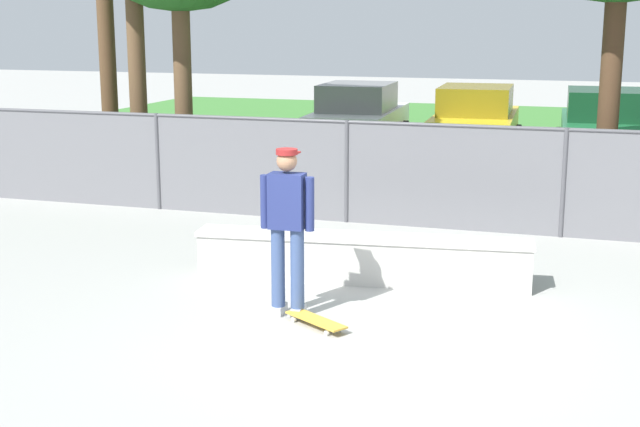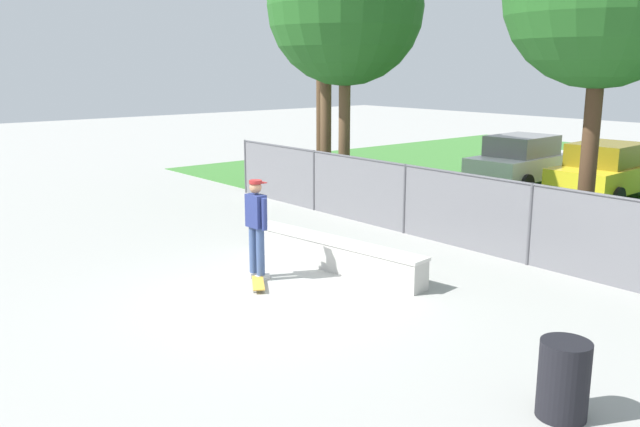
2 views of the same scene
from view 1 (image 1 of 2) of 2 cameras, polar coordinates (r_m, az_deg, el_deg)
name	(u,v)px [view 1 (image 1 of 2)]	position (r m, az deg, el deg)	size (l,w,h in m)	color
ground_plane	(373,332)	(9.30, 3.43, -7.61)	(80.00, 80.00, 0.00)	#9E9E99
grass_strip	(514,142)	(23.91, 12.35, 4.51)	(28.58, 20.00, 0.02)	#3D7A33
concrete_ledge	(362,258)	(10.93, 2.70, -2.88)	(4.15, 0.97, 0.59)	#B7B5AD
skateboarder	(287,224)	(9.51, -2.11, -0.66)	(0.60, 0.31, 1.84)	beige
skateboard	(316,320)	(9.41, -0.26, -6.87)	(0.78, 0.60, 0.09)	gold
chainlink_fence	(451,172)	(13.66, 8.44, 2.65)	(16.65, 0.07, 1.63)	#4C4C51
car_white	(358,117)	(21.68, 2.47, 6.20)	(2.17, 4.28, 1.66)	silver
car_yellow	(475,121)	(21.12, 9.94, 5.86)	(2.17, 4.28, 1.66)	gold
car_green	(604,126)	(20.80, 17.75, 5.36)	(2.17, 4.28, 1.66)	#1E6638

